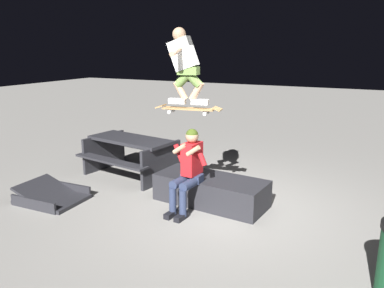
% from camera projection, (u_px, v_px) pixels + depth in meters
% --- Properties ---
extents(ground_plane, '(40.00, 40.00, 0.00)m').
position_uv_depth(ground_plane, '(224.00, 208.00, 6.06)').
color(ground_plane, gray).
extents(ledge_box_main, '(1.86, 0.91, 0.44)m').
position_uv_depth(ledge_box_main, '(211.00, 190.00, 6.18)').
color(ledge_box_main, '#28282D').
rests_on(ledge_box_main, ground).
extents(person_sitting_on_ledge, '(0.60, 0.77, 1.28)m').
position_uv_depth(person_sitting_on_ledge, '(188.00, 167.00, 5.79)').
color(person_sitting_on_ledge, '#2D3856').
rests_on(person_sitting_on_ledge, ground).
extents(skateboard, '(1.04, 0.36, 0.13)m').
position_uv_depth(skateboard, '(189.00, 109.00, 5.80)').
color(skateboard, '#AD8451').
extents(skater_airborne, '(0.63, 0.89, 1.12)m').
position_uv_depth(skater_airborne, '(185.00, 63.00, 5.65)').
color(skater_airborne, white).
extents(kicker_ramp, '(1.04, 0.85, 0.38)m').
position_uv_depth(kicker_ramp, '(52.00, 197.00, 6.31)').
color(kicker_ramp, '#28282D').
rests_on(kicker_ramp, ground).
extents(picnic_table_back, '(1.89, 1.59, 0.75)m').
position_uv_depth(picnic_table_back, '(131.00, 151.00, 7.50)').
color(picnic_table_back, '#28282D').
rests_on(picnic_table_back, ground).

